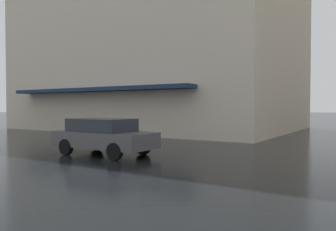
# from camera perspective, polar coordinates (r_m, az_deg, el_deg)

# --- Properties ---
(haussmann_block_mid) EXTENTS (16.79, 21.62, 19.99)m
(haussmann_block_mid) POSITION_cam_1_polar(r_m,az_deg,el_deg) (30.34, -1.04, 16.64)
(haussmann_block_mid) COLOR beige
(haussmann_block_mid) RESTS_ON ground_plane
(car_dark_grey) EXTENTS (1.85, 4.10, 1.41)m
(car_dark_grey) POSITION_cam_1_polar(r_m,az_deg,el_deg) (13.27, -10.89, -3.35)
(car_dark_grey) COLOR #4C4C51
(car_dark_grey) RESTS_ON ground_plane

